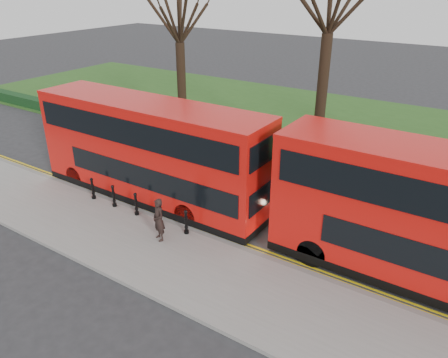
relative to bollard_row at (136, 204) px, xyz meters
The scene contains 11 objects.
ground 2.19m from the bollard_row, 40.10° to the left, with size 120.00×120.00×0.00m, color #28282B.
pavement 2.37m from the bollard_row, 45.82° to the right, with size 60.00×4.00×0.15m, color gray.
kerb 1.74m from the bollard_row, 12.32° to the left, with size 60.00×0.25×0.16m, color slate.
grass_verge 16.44m from the bollard_row, 84.40° to the left, with size 60.00×18.00×0.06m, color #29511B.
hedge 8.31m from the bollard_row, 78.87° to the left, with size 60.00×0.90×0.80m, color black.
yellow_line_outer 1.85m from the bollard_row, 22.07° to the left, with size 60.00×0.10×0.01m, color yellow.
yellow_line_inner 1.93m from the bollard_row, 27.93° to the left, with size 60.00×0.10×0.01m, color yellow.
tree_left 14.68m from the bollard_row, 119.41° to the left, with size 6.53×6.53×10.20m.
bollard_row is the anchor object (origin of this frame).
bus_lead 2.55m from the bollard_row, 108.86° to the left, with size 11.67×2.68×4.64m.
pedestrian 2.36m from the bollard_row, 23.58° to the right, with size 0.65×0.42×1.77m, color black.
Camera 1 is at (10.69, -13.07, 9.67)m, focal length 35.00 mm.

